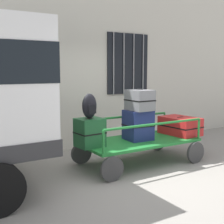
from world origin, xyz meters
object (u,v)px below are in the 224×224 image
object	(u,v)px
luggage_cart	(139,144)
suitcase_midleft_middle	(140,100)
backpack	(90,106)
suitcase_center_bottom	(180,126)
suitcase_midleft_bottom	(138,125)
suitcase_left_bottom	(90,133)

from	to	relation	value
luggage_cart	suitcase_midleft_middle	bearing A→B (deg)	-90.00
backpack	suitcase_center_bottom	bearing A→B (deg)	-0.62
backpack	suitcase_midleft_bottom	bearing A→B (deg)	1.97
suitcase_midleft_bottom	backpack	bearing A→B (deg)	-178.03
suitcase_center_bottom	suitcase_left_bottom	bearing A→B (deg)	178.25
suitcase_left_bottom	suitcase_midleft_bottom	xyz separation A→B (m)	(1.07, -0.00, 0.04)
suitcase_left_bottom	backpack	size ratio (longest dim) A/B	1.18
suitcase_midleft_middle	suitcase_center_bottom	bearing A→B (deg)	-0.77
suitcase_midleft_bottom	suitcase_center_bottom	xyz separation A→B (m)	(1.07, -0.06, -0.11)
backpack	suitcase_left_bottom	bearing A→B (deg)	63.39
suitcase_left_bottom	backpack	xyz separation A→B (m)	(-0.02, -0.04, 0.48)
backpack	luggage_cart	bearing A→B (deg)	0.27
suitcase_midleft_bottom	suitcase_left_bottom	bearing A→B (deg)	179.77
suitcase_midleft_middle	suitcase_center_bottom	distance (m)	1.23
suitcase_midleft_bottom	backpack	distance (m)	1.18
suitcase_left_bottom	suitcase_center_bottom	distance (m)	2.14
suitcase_midleft_bottom	suitcase_center_bottom	distance (m)	1.08
luggage_cart	suitcase_center_bottom	size ratio (longest dim) A/B	2.77
suitcase_center_bottom	backpack	xyz separation A→B (m)	(-2.16, 0.02, 0.55)
suitcase_midleft_middle	backpack	world-z (taller)	suitcase_midleft_middle
luggage_cart	suitcase_left_bottom	distance (m)	1.12
suitcase_midleft_bottom	suitcase_center_bottom	world-z (taller)	suitcase_midleft_bottom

